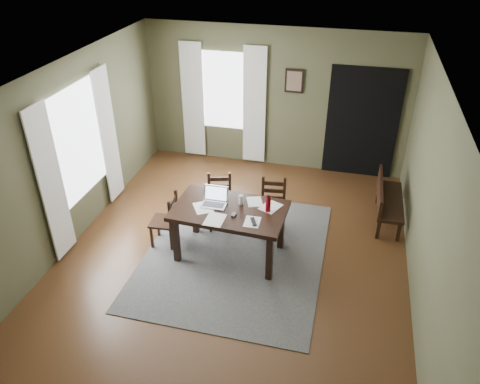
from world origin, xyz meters
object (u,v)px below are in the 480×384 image
(laptop, at_px, (215,199))
(water_bottle, at_px, (268,204))
(chair_back_left, at_px, (220,202))
(chair_back_right, at_px, (273,207))
(bench, at_px, (386,198))
(dining_table, at_px, (230,215))
(chair_end, at_px, (166,220))

(laptop, height_order, water_bottle, water_bottle)
(chair_back_left, distance_m, chair_back_right, 0.85)
(chair_back_right, relative_size, water_bottle, 3.49)
(chair_back_left, height_order, water_bottle, water_bottle)
(chair_back_right, bearing_deg, water_bottle, -93.40)
(bench, xyz_separation_m, laptop, (-2.47, -1.39, 0.45))
(chair_back_right, relative_size, laptop, 2.51)
(dining_table, xyz_separation_m, bench, (2.23, 1.48, -0.28))
(bench, bearing_deg, chair_back_right, 113.22)
(chair_end, xyz_separation_m, chair_back_left, (0.64, 0.68, 0.01))
(chair_end, height_order, bench, chair_end)
(chair_end, bearing_deg, chair_back_left, 133.10)
(bench, distance_m, water_bottle, 2.26)
(chair_back_right, bearing_deg, laptop, -145.84)
(bench, relative_size, water_bottle, 4.89)
(chair_end, bearing_deg, bench, 110.69)
(chair_end, xyz_separation_m, bench, (3.22, 1.47, -0.00))
(dining_table, xyz_separation_m, water_bottle, (0.54, 0.07, 0.22))
(chair_back_left, relative_size, chair_back_right, 0.98)
(chair_end, xyz_separation_m, laptop, (0.75, 0.07, 0.44))
(dining_table, bearing_deg, chair_end, -178.26)
(chair_back_left, relative_size, laptop, 2.47)
(chair_end, bearing_deg, water_bottle, 88.33)
(dining_table, distance_m, chair_back_right, 0.93)
(bench, xyz_separation_m, water_bottle, (-1.69, -1.41, 0.50))
(chair_back_left, height_order, chair_back_right, chair_back_right)
(chair_end, relative_size, chair_back_left, 0.98)
(laptop, relative_size, water_bottle, 1.39)
(laptop, bearing_deg, water_bottle, -1.65)
(chair_back_right, distance_m, laptop, 1.07)
(chair_back_right, relative_size, bench, 0.71)
(chair_back_left, distance_m, water_bottle, 1.19)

